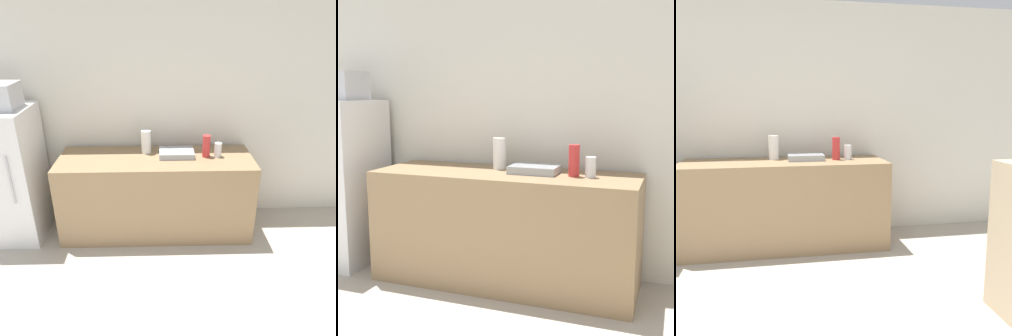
{
  "view_description": "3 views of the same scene",
  "coord_description": "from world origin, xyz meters",
  "views": [
    {
      "loc": [
        0.49,
        -0.32,
        2.29
      ],
      "look_at": [
        0.57,
        2.31,
        1.06
      ],
      "focal_mm": 35.0,
      "sensor_mm": 36.0,
      "label": 1
    },
    {
      "loc": [
        1.72,
        -0.48,
        1.53
      ],
      "look_at": [
        0.75,
        2.13,
        1.08
      ],
      "focal_mm": 50.0,
      "sensor_mm": 36.0,
      "label": 2
    },
    {
      "loc": [
        0.38,
        -0.94,
        1.46
      ],
      "look_at": [
        0.9,
        1.92,
        0.98
      ],
      "focal_mm": 40.0,
      "sensor_mm": 36.0,
      "label": 3
    }
  ],
  "objects": [
    {
      "name": "counter",
      "position": [
        0.45,
        2.92,
        0.45
      ],
      "size": [
        2.09,
        0.71,
        0.91
      ],
      "primitive_type": "cube",
      "color": "#937551",
      "rests_on": "ground_plane"
    },
    {
      "name": "bottle_short",
      "position": [
        1.12,
        2.93,
        0.98
      ],
      "size": [
        0.08,
        0.08,
        0.15
      ],
      "primitive_type": "cylinder",
      "color": "silver",
      "rests_on": "counter"
    },
    {
      "name": "paper_towel_roll",
      "position": [
        0.35,
        3.06,
        1.03
      ],
      "size": [
        0.11,
        0.11,
        0.26
      ],
      "primitive_type": "cylinder",
      "color": "white",
      "rests_on": "counter"
    },
    {
      "name": "wall_back",
      "position": [
        0.0,
        3.34,
        1.3
      ],
      "size": [
        8.0,
        0.06,
        2.6
      ],
      "primitive_type": "cube",
      "color": "silver",
      "rests_on": "ground_plane"
    },
    {
      "name": "sink_basin",
      "position": [
        0.68,
        2.97,
        0.94
      ],
      "size": [
        0.37,
        0.27,
        0.06
      ],
      "primitive_type": "cube",
      "color": "#9EA3A8",
      "rests_on": "counter"
    },
    {
      "name": "bottle_tall",
      "position": [
        0.99,
        2.93,
        1.03
      ],
      "size": [
        0.08,
        0.08,
        0.24
      ],
      "primitive_type": "cylinder",
      "color": "red",
      "rests_on": "counter"
    }
  ]
}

